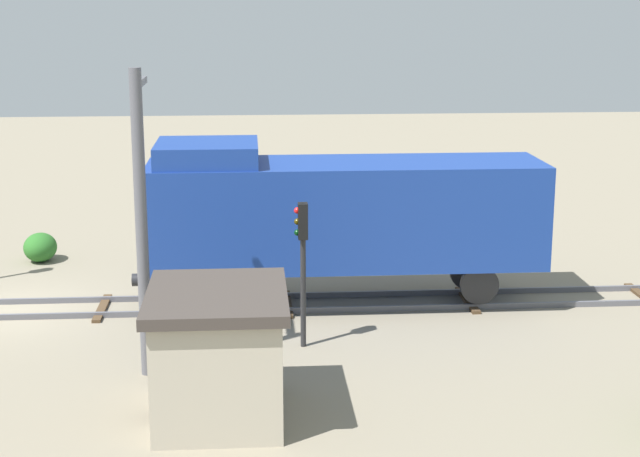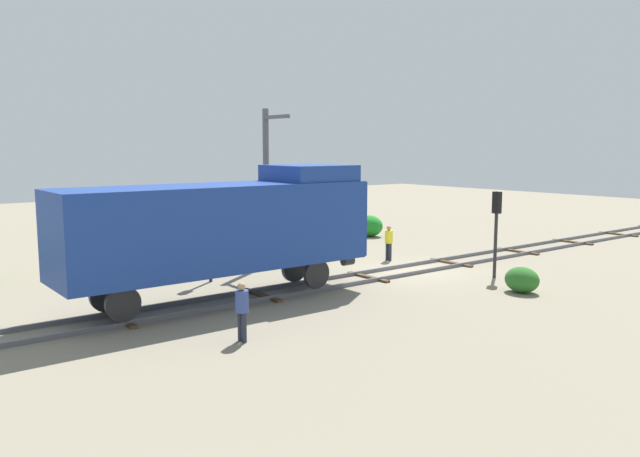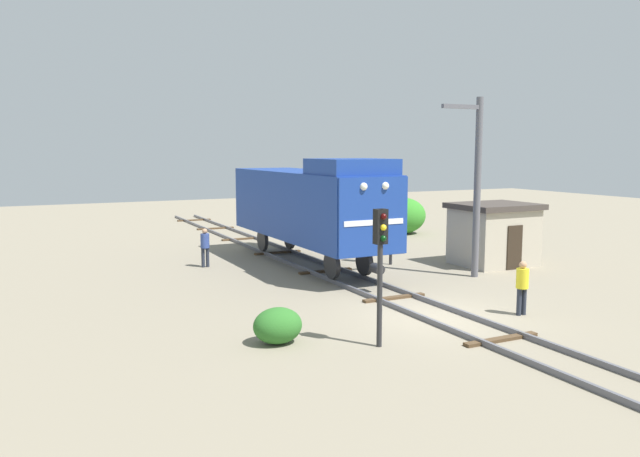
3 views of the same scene
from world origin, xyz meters
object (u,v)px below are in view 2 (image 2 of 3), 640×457
traffic_signal_mid (210,218)px  catenary_mast (267,183)px  relay_hut (207,233)px  locomotive (224,224)px  worker_by_signal (242,307)px  worker_near_track (389,240)px  traffic_signal_near (497,218)px

traffic_signal_mid → catenary_mast: size_ratio=0.52×
catenary_mast → relay_hut: (2.57, 1.75, -2.42)m
locomotive → worker_by_signal: (-4.20, 1.84, -1.78)m
locomotive → catenary_mast: bearing=-45.2°
worker_near_track → worker_by_signal: size_ratio=1.00×
worker_near_track → catenary_mast: (2.53, 5.27, 2.82)m
locomotive → traffic_signal_mid: locomotive is taller
traffic_signal_near → relay_hut: size_ratio=1.03×
worker_by_signal → catenary_mast: catenary_mast is taller
traffic_signal_mid → relay_hut: 4.72m
relay_hut → traffic_signal_near: bearing=-144.1°
locomotive → worker_near_track: locomotive is taller
worker_by_signal → worker_near_track: bearing=150.1°
locomotive → catenary_mast: size_ratio=1.62×
traffic_signal_near → relay_hut: bearing=35.9°
traffic_signal_near → traffic_signal_mid: 11.77m
worker_by_signal → relay_hut: (11.70, -5.06, 0.40)m
traffic_signal_near → locomotive: bearing=73.7°
worker_by_signal → relay_hut: 12.75m
locomotive → worker_by_signal: locomotive is taller
traffic_signal_mid → worker_by_signal: 8.35m
worker_by_signal → locomotive: bearing=-172.1°
worker_near_track → catenary_mast: catenary_mast is taller
catenary_mast → worker_near_track: bearing=-115.6°
catenary_mast → worker_by_signal: bearing=143.3°
traffic_signal_mid → worker_by_signal: (-7.60, 3.06, -1.60)m
traffic_signal_near → relay_hut: (10.70, 7.74, -1.14)m
locomotive → relay_hut: bearing=-23.3°
traffic_signal_mid → traffic_signal_near: bearing=-124.1°
relay_hut → locomotive: bearing=156.7°
catenary_mast → traffic_signal_mid: bearing=112.2°
traffic_signal_mid → relay_hut: size_ratio=1.06×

